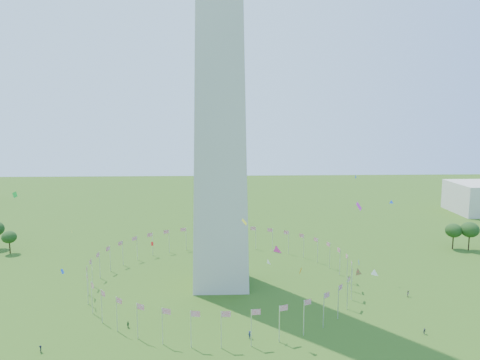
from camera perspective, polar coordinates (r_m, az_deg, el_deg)
name	(u,v)px	position (r m, az deg, el deg)	size (l,w,h in m)	color
washington_monument	(219,4)	(144.03, -2.52, 20.60)	(16.80, 16.80, 169.00)	#BDB8A8
flag_ring	(221,271)	(149.28, -2.32, -10.99)	(80.24, 80.24, 9.00)	silver
kites_aloft	(278,252)	(121.05, 4.67, -8.75)	(112.23, 70.31, 32.39)	white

